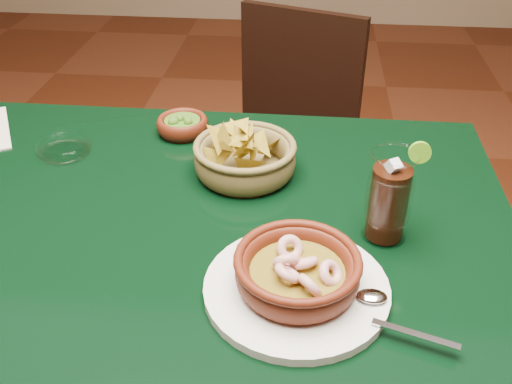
# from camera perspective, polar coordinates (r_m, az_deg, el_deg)

# --- Properties ---
(dining_table) EXTENTS (1.20, 0.80, 0.75)m
(dining_table) POSITION_cam_1_polar(r_m,az_deg,el_deg) (1.11, -7.17, -5.83)
(dining_table) COLOR black
(dining_table) RESTS_ON ground
(dining_chair) EXTENTS (0.52, 0.52, 0.88)m
(dining_chair) POSITION_cam_1_polar(r_m,az_deg,el_deg) (1.76, 2.73, 4.34)
(dining_chair) COLOR black
(dining_chair) RESTS_ON ground
(shrimp_plate) EXTENTS (0.36, 0.28, 0.08)m
(shrimp_plate) POSITION_cam_1_polar(r_m,az_deg,el_deg) (0.85, 4.18, -8.36)
(shrimp_plate) COLOR silver
(shrimp_plate) RESTS_ON dining_table
(chip_basket) EXTENTS (0.23, 0.23, 0.14)m
(chip_basket) POSITION_cam_1_polar(r_m,az_deg,el_deg) (1.12, -1.12, 3.49)
(chip_basket) COLOR brown
(chip_basket) RESTS_ON dining_table
(guacamole_ramekin) EXTENTS (0.13, 0.13, 0.05)m
(guacamole_ramekin) POSITION_cam_1_polar(r_m,az_deg,el_deg) (1.28, -7.38, 6.70)
(guacamole_ramekin) COLOR #47160A
(guacamole_ramekin) RESTS_ON dining_table
(cola_drink) EXTENTS (0.16, 0.16, 0.18)m
(cola_drink) POSITION_cam_1_polar(r_m,az_deg,el_deg) (0.95, 13.16, -0.54)
(cola_drink) COLOR white
(cola_drink) RESTS_ON dining_table
(glass_ashtray) EXTENTS (0.12, 0.12, 0.03)m
(glass_ashtray) POSITION_cam_1_polar(r_m,az_deg,el_deg) (1.26, -18.64, 4.20)
(glass_ashtray) COLOR white
(glass_ashtray) RESTS_ON dining_table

